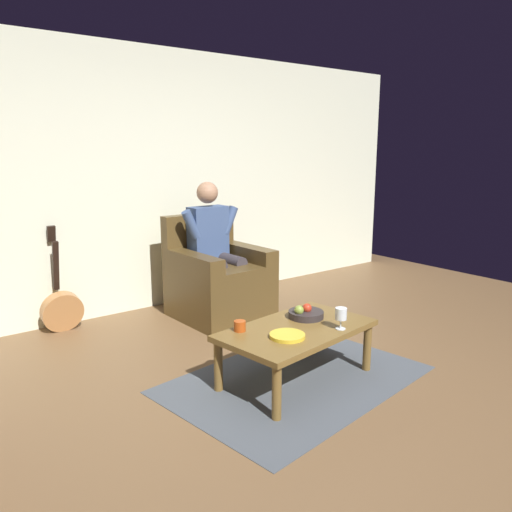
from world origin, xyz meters
The scene contains 11 objects.
ground_plane centered at (0.00, 0.00, 0.00)m, with size 7.63×7.63×0.00m, color brown.
wall_back centered at (0.00, -2.64, 1.29)m, with size 6.76×0.06×2.59m, color silver.
rug centered at (0.07, -0.42, 0.00)m, with size 1.79×1.24×0.01m, color #474D54.
armchair centered at (-0.27, -1.94, 0.35)m, with size 0.82×0.86×0.98m.
person_seated centered at (-0.27, -1.98, 0.71)m, with size 0.64×0.56×1.30m.
coffee_table centered at (0.07, -0.42, 0.34)m, with size 1.17×0.78×0.39m.
guitar centered at (1.08, -2.44, 0.22)m, with size 0.37×0.25×0.95m.
wine_glass_near centered at (-0.15, -0.21, 0.50)m, with size 0.08×0.08×0.15m.
fruit_bowl centered at (-0.12, -0.53, 0.43)m, with size 0.26×0.26×0.11m.
decorative_dish centered at (0.24, -0.32, 0.41)m, with size 0.24×0.24×0.02m, color gold.
candle_jar centered at (0.42, -0.60, 0.43)m, with size 0.08×0.08×0.07m, color #AE4414.
Camera 1 is at (2.32, 2.05, 1.62)m, focal length 35.34 mm.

